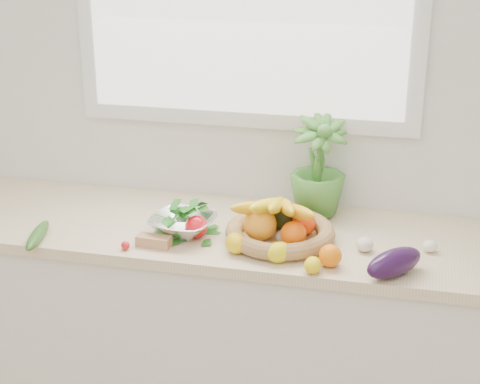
% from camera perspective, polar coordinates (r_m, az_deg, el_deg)
% --- Properties ---
extents(back_wall, '(4.50, 0.02, 2.70)m').
position_cam_1_polar(back_wall, '(2.79, 0.51, 8.17)').
color(back_wall, white).
rests_on(back_wall, ground).
extents(counter_cabinet, '(2.20, 0.58, 0.86)m').
position_cam_1_polar(counter_cabinet, '(2.88, -0.89, -11.34)').
color(counter_cabinet, silver).
rests_on(counter_cabinet, ground).
extents(countertop, '(2.24, 0.62, 0.04)m').
position_cam_1_polar(countertop, '(2.67, -0.95, -3.16)').
color(countertop, beige).
rests_on(countertop, counter_cabinet).
extents(orange_loose, '(0.10, 0.10, 0.07)m').
position_cam_1_polar(orange_loose, '(2.38, 7.01, -4.93)').
color(orange_loose, orange).
rests_on(orange_loose, countertop).
extents(lemon_a, '(0.06, 0.07, 0.05)m').
position_cam_1_polar(lemon_a, '(2.34, 5.65, -5.67)').
color(lemon_a, yellow).
rests_on(lemon_a, countertop).
extents(lemon_b, '(0.11, 0.11, 0.07)m').
position_cam_1_polar(lemon_b, '(2.40, 3.04, -4.69)').
color(lemon_b, yellow).
rests_on(lemon_b, countertop).
extents(lemon_c, '(0.10, 0.11, 0.07)m').
position_cam_1_polar(lemon_c, '(2.46, -0.33, -3.99)').
color(lemon_c, yellow).
rests_on(lemon_c, countertop).
extents(apple, '(0.10, 0.10, 0.08)m').
position_cam_1_polar(apple, '(2.57, -3.42, -2.72)').
color(apple, red).
rests_on(apple, countertop).
extents(ginger, '(0.12, 0.06, 0.04)m').
position_cam_1_polar(ginger, '(2.52, -6.70, -3.81)').
color(ginger, tan).
rests_on(ginger, countertop).
extents(garlic_a, '(0.05, 0.05, 0.04)m').
position_cam_1_polar(garlic_a, '(2.54, 3.32, -3.46)').
color(garlic_a, silver).
rests_on(garlic_a, countertop).
extents(garlic_b, '(0.07, 0.07, 0.04)m').
position_cam_1_polar(garlic_b, '(2.55, 14.52, -4.09)').
color(garlic_b, white).
rests_on(garlic_b, countertop).
extents(garlic_c, '(0.07, 0.07, 0.05)m').
position_cam_1_polar(garlic_c, '(2.51, 9.66, -4.04)').
color(garlic_c, white).
rests_on(garlic_c, countertop).
extents(eggplant, '(0.21, 0.22, 0.09)m').
position_cam_1_polar(eggplant, '(2.35, 11.88, -5.38)').
color(eggplant, '#250D33').
rests_on(eggplant, countertop).
extents(cucumber, '(0.09, 0.24, 0.04)m').
position_cam_1_polar(cucumber, '(2.64, -15.42, -3.25)').
color(cucumber, '#295218').
rests_on(cucumber, countertop).
extents(radish, '(0.04, 0.04, 0.03)m').
position_cam_1_polar(radish, '(2.51, -8.88, -4.13)').
color(radish, red).
rests_on(radish, countertop).
extents(potted_herb, '(0.26, 0.26, 0.37)m').
position_cam_1_polar(potted_herb, '(2.71, 6.09, 2.09)').
color(potted_herb, '#468931').
rests_on(potted_herb, countertop).
extents(fruit_basket, '(0.38, 0.38, 0.19)m').
position_cam_1_polar(fruit_basket, '(2.54, 3.06, -2.68)').
color(fruit_basket, tan).
rests_on(fruit_basket, countertop).
extents(colander_with_spinach, '(0.25, 0.25, 0.12)m').
position_cam_1_polar(colander_with_spinach, '(2.58, -4.47, -2.18)').
color(colander_with_spinach, white).
rests_on(colander_with_spinach, countertop).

